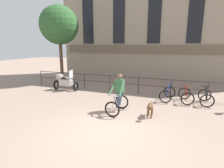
{
  "coord_description": "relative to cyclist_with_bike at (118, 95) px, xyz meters",
  "views": [
    {
      "loc": [
        2.17,
        -5.08,
        2.95
      ],
      "look_at": [
        -0.85,
        2.86,
        1.05
      ],
      "focal_mm": 28.0,
      "sensor_mm": 36.0,
      "label": 1
    }
  ],
  "objects": [
    {
      "name": "canal_railing",
      "position": [
        0.22,
        3.19,
        -0.05
      ],
      "size": [
        15.05,
        0.05,
        1.05
      ],
      "color": "#2D2B28",
      "rests_on": "ground_plane"
    },
    {
      "name": "parked_motorcycle",
      "position": [
        -4.54,
        2.43,
        -0.2
      ],
      "size": [
        1.64,
        0.72,
        1.35
      ],
      "rotation": [
        0.0,
        0.0,
        1.64
      ],
      "color": "black",
      "rests_on": "ground_plane"
    },
    {
      "name": "parked_bicycle_mid_right",
      "position": [
        3.82,
        2.54,
        -0.41
      ],
      "size": [
        0.68,
        1.12,
        0.86
      ],
      "rotation": [
        0.0,
        0.0,
        3.13
      ],
      "color": "black",
      "rests_on": "ground_plane"
    },
    {
      "name": "dog",
      "position": [
        1.44,
        -0.14,
        -0.32
      ],
      "size": [
        0.25,
        0.97,
        0.63
      ],
      "rotation": [
        0.0,
        0.0,
        0.04
      ],
      "color": "brown",
      "rests_on": "ground_plane"
    },
    {
      "name": "parked_bicycle_near_lamp",
      "position": [
        1.96,
        2.54,
        -0.41
      ],
      "size": [
        0.82,
        1.2,
        0.86
      ],
      "rotation": [
        0.0,
        0.0,
        2.99
      ],
      "color": "black",
      "rests_on": "ground_plane"
    },
    {
      "name": "ground_plane",
      "position": [
        0.22,
        -2.01,
        -0.76
      ],
      "size": [
        60.0,
        60.0,
        0.0
      ],
      "primitive_type": "plane",
      "color": "gray"
    },
    {
      "name": "building_facade",
      "position": [
        0.22,
        8.98,
        4.93
      ],
      "size": [
        18.0,
        0.72,
        11.43
      ],
      "color": "gray",
      "rests_on": "ground_plane"
    },
    {
      "name": "parked_bicycle_mid_left",
      "position": [
        2.89,
        2.54,
        -0.41
      ],
      "size": [
        0.79,
        1.18,
        0.86
      ],
      "rotation": [
        0.0,
        0.0,
        3.26
      ],
      "color": "black",
      "rests_on": "ground_plane"
    },
    {
      "name": "tree_canalside_left",
      "position": [
        -6.53,
        4.78,
        3.68
      ],
      "size": [
        2.99,
        2.99,
        5.96
      ],
      "color": "brown",
      "rests_on": "ground_plane"
    },
    {
      "name": "cyclist_with_bike",
      "position": [
        0.0,
        0.0,
        0.0
      ],
      "size": [
        0.74,
        1.21,
        1.7
      ],
      "rotation": [
        0.0,
        0.0,
        -0.05
      ],
      "color": "black",
      "rests_on": "ground_plane"
    }
  ]
}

